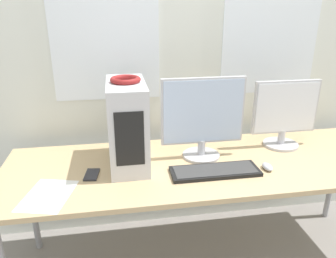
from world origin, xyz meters
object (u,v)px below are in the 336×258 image
object	(u,v)px
headphones	(125,80)
monitor_main	(203,117)
pc_tower	(128,124)
mouse	(267,167)
keyboard	(215,171)
monitor_right_near	(285,114)
cell_phone	(92,175)

from	to	relation	value
headphones	monitor_main	world-z (taller)	headphones
pc_tower	mouse	distance (m)	0.82
headphones	pc_tower	bearing A→B (deg)	-90.00
mouse	pc_tower	bearing A→B (deg)	164.74
headphones	keyboard	xyz separation A→B (m)	(0.46, -0.20, -0.48)
keyboard	mouse	distance (m)	0.30
monitor_right_near	cell_phone	distance (m)	1.24
cell_phone	monitor_main	bearing A→B (deg)	19.29
headphones	monitor_right_near	world-z (taller)	headphones
pc_tower	monitor_right_near	bearing A→B (deg)	5.12
mouse	cell_phone	bearing A→B (deg)	174.69
pc_tower	cell_phone	size ratio (longest dim) A/B	3.55
pc_tower	mouse	xyz separation A→B (m)	(0.76, -0.21, -0.22)
headphones	monitor_main	size ratio (longest dim) A/B	0.33
headphones	keyboard	world-z (taller)	headphones
pc_tower	keyboard	distance (m)	0.55
monitor_right_near	pc_tower	bearing A→B (deg)	-174.88
headphones	monitor_right_near	xyz separation A→B (m)	(0.99, 0.09, -0.27)
cell_phone	monitor_right_near	bearing A→B (deg)	17.57
mouse	monitor_main	bearing A→B (deg)	145.71
headphones	mouse	size ratio (longest dim) A/B	1.81
monitor_right_near	cell_phone	bearing A→B (deg)	-170.25
pc_tower	headphones	world-z (taller)	headphones
headphones	monitor_main	xyz separation A→B (m)	(0.44, 0.01, -0.24)
pc_tower	mouse	bearing A→B (deg)	-15.26
headphones	monitor_right_near	size ratio (longest dim) A/B	0.38
pc_tower	headphones	distance (m)	0.25
monitor_main	monitor_right_near	distance (m)	0.56
monitor_right_near	keyboard	distance (m)	0.64
pc_tower	monitor_right_near	size ratio (longest dim) A/B	1.11
headphones	monitor_right_near	distance (m)	1.03
pc_tower	monitor_main	bearing A→B (deg)	1.77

